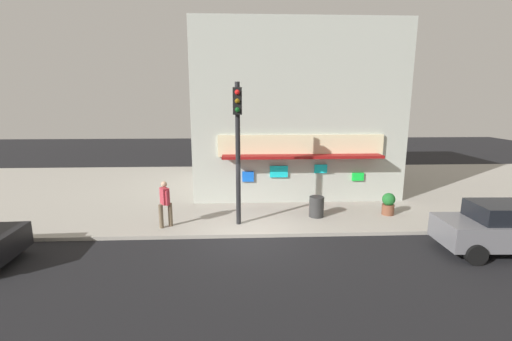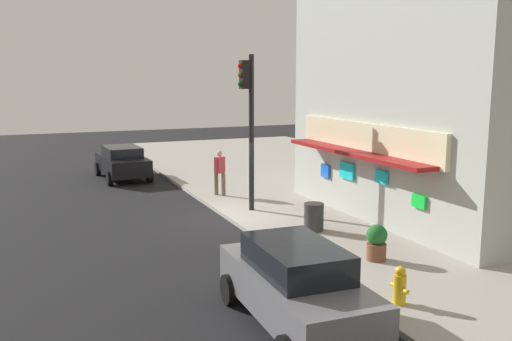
% 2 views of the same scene
% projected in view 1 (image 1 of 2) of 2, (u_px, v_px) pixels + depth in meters
% --- Properties ---
extents(ground_plane, '(65.40, 65.40, 0.00)m').
position_uv_depth(ground_plane, '(249.00, 238.00, 12.34)').
color(ground_plane, black).
extents(sidewalk, '(43.60, 12.92, 0.13)m').
position_uv_depth(sidewalk, '(246.00, 190.00, 18.65)').
color(sidewalk, '#A39E93').
rests_on(sidewalk, ground_plane).
extents(corner_building, '(9.85, 8.12, 8.23)m').
position_uv_depth(corner_building, '(290.00, 111.00, 18.90)').
color(corner_building, '#ADB2A8').
rests_on(corner_building, sidewalk).
extents(traffic_light, '(0.32, 0.58, 5.34)m').
position_uv_depth(traffic_light, '(238.00, 136.00, 12.60)').
color(traffic_light, black).
rests_on(traffic_light, sidewalk).
extents(fire_hydrant, '(0.50, 0.26, 0.80)m').
position_uv_depth(fire_hydrant, '(465.00, 214.00, 13.34)').
color(fire_hydrant, gold).
rests_on(fire_hydrant, sidewalk).
extents(trash_can, '(0.60, 0.60, 0.84)m').
position_uv_depth(trash_can, '(316.00, 207.00, 14.13)').
color(trash_can, '#2D2D2D').
rests_on(trash_can, sidewalk).
extents(pedestrian, '(0.52, 0.51, 1.76)m').
position_uv_depth(pedestrian, '(165.00, 202.00, 12.86)').
color(pedestrian, brown).
rests_on(pedestrian, sidewalk).
extents(potted_plant_by_doorway, '(0.53, 0.53, 0.92)m').
position_uv_depth(potted_plant_by_doorway, '(388.00, 204.00, 14.38)').
color(potted_plant_by_doorway, brown).
rests_on(potted_plant_by_doorway, sidewalk).
extents(parked_car_grey, '(4.30, 1.99, 1.65)m').
position_uv_depth(parked_car_grey, '(508.00, 228.00, 11.00)').
color(parked_car_grey, slate).
rests_on(parked_car_grey, ground_plane).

